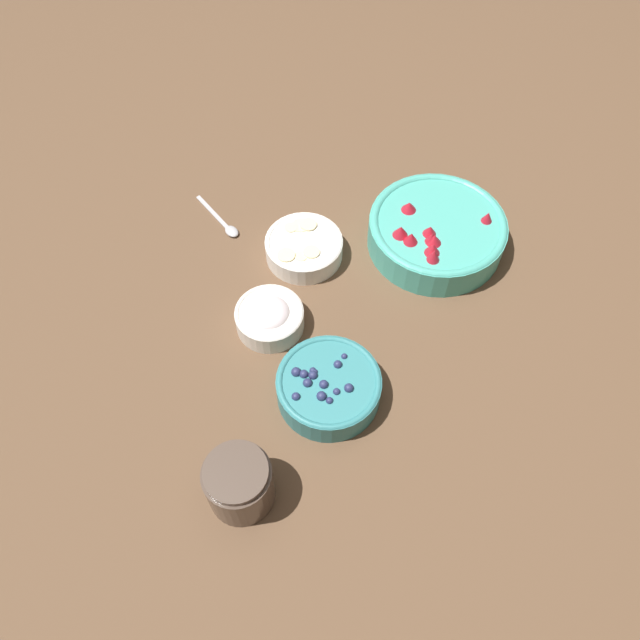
{
  "coord_description": "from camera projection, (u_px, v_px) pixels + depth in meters",
  "views": [
    {
      "loc": [
        0.55,
        -0.07,
        0.91
      ],
      "look_at": [
        -0.01,
        -0.05,
        0.04
      ],
      "focal_mm": 35.0,
      "sensor_mm": 36.0,
      "label": 1
    }
  ],
  "objects": [
    {
      "name": "jar_chocolate",
      "position": [
        240.0,
        484.0,
        0.88
      ],
      "size": [
        0.1,
        0.1,
        0.1
      ],
      "color": "#4C3D33",
      "rests_on": "ground_plane"
    },
    {
      "name": "ground_plane",
      "position": [
        348.0,
        340.0,
        1.07
      ],
      "size": [
        4.0,
        4.0,
        0.0
      ],
      "primitive_type": "plane",
      "color": "brown"
    },
    {
      "name": "bowl_strawberries",
      "position": [
        436.0,
        231.0,
        1.15
      ],
      "size": [
        0.25,
        0.25,
        0.08
      ],
      "color": "#47AD9E",
      "rests_on": "ground_plane"
    },
    {
      "name": "bowl_cream",
      "position": [
        270.0,
        317.0,
        1.06
      ],
      "size": [
        0.12,
        0.12,
        0.05
      ],
      "color": "silver",
      "rests_on": "ground_plane"
    },
    {
      "name": "spoon",
      "position": [
        224.0,
        224.0,
        1.21
      ],
      "size": [
        0.12,
        0.09,
        0.01
      ],
      "color": "#B2B2B7",
      "rests_on": "ground_plane"
    },
    {
      "name": "bowl_blueberries",
      "position": [
        328.0,
        386.0,
        0.98
      ],
      "size": [
        0.17,
        0.17,
        0.06
      ],
      "color": "teal",
      "rests_on": "ground_plane"
    },
    {
      "name": "bowl_bananas",
      "position": [
        304.0,
        246.0,
        1.15
      ],
      "size": [
        0.14,
        0.14,
        0.04
      ],
      "color": "white",
      "rests_on": "ground_plane"
    }
  ]
}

